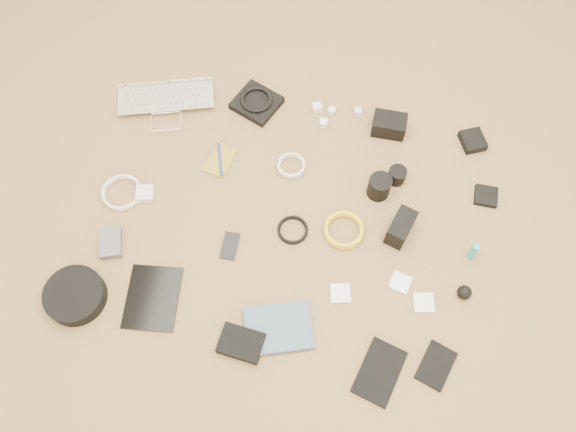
% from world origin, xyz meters
% --- Properties ---
extents(laptop, '(0.42, 0.35, 0.03)m').
position_xyz_m(laptop, '(-0.51, 0.39, 0.01)').
color(laptop, silver).
rests_on(laptop, ground).
extents(headphone_pouch, '(0.21, 0.20, 0.03)m').
position_xyz_m(headphone_pouch, '(-0.18, 0.48, 0.01)').
color(headphone_pouch, black).
rests_on(headphone_pouch, ground).
extents(headphones, '(0.16, 0.16, 0.02)m').
position_xyz_m(headphones, '(-0.18, 0.48, 0.04)').
color(headphones, black).
rests_on(headphones, headphone_pouch).
extents(charger_a, '(0.04, 0.04, 0.03)m').
position_xyz_m(charger_a, '(0.05, 0.49, 0.02)').
color(charger_a, silver).
rests_on(charger_a, ground).
extents(charger_b, '(0.03, 0.03, 0.02)m').
position_xyz_m(charger_b, '(0.11, 0.49, 0.01)').
color(charger_b, silver).
rests_on(charger_b, ground).
extents(charger_c, '(0.03, 0.03, 0.02)m').
position_xyz_m(charger_c, '(0.21, 0.51, 0.01)').
color(charger_c, silver).
rests_on(charger_c, ground).
extents(charger_d, '(0.03, 0.03, 0.03)m').
position_xyz_m(charger_d, '(0.09, 0.43, 0.01)').
color(charger_d, silver).
rests_on(charger_d, ground).
extents(dslr_camera, '(0.12, 0.09, 0.07)m').
position_xyz_m(dslr_camera, '(0.33, 0.45, 0.04)').
color(dslr_camera, black).
rests_on(dslr_camera, ground).
extents(lens_pouch, '(0.11, 0.12, 0.03)m').
position_xyz_m(lens_pouch, '(0.64, 0.45, 0.02)').
color(lens_pouch, black).
rests_on(lens_pouch, ground).
extents(notebook_olive, '(0.11, 0.15, 0.01)m').
position_xyz_m(notebook_olive, '(-0.26, 0.21, 0.00)').
color(notebook_olive, olive).
rests_on(notebook_olive, ground).
extents(pen_blue, '(0.05, 0.14, 0.01)m').
position_xyz_m(pen_blue, '(-0.26, 0.21, 0.01)').
color(pen_blue, '#122C99').
rests_on(pen_blue, notebook_olive).
extents(cable_white_a, '(0.11, 0.11, 0.01)m').
position_xyz_m(cable_white_a, '(-0.00, 0.23, 0.01)').
color(cable_white_a, silver).
rests_on(cable_white_a, ground).
extents(lens_a, '(0.09, 0.09, 0.09)m').
position_xyz_m(lens_a, '(0.32, 0.18, 0.04)').
color(lens_a, black).
rests_on(lens_a, ground).
extents(lens_b, '(0.08, 0.08, 0.06)m').
position_xyz_m(lens_b, '(0.38, 0.24, 0.03)').
color(lens_b, black).
rests_on(lens_b, ground).
extents(card_reader, '(0.08, 0.08, 0.02)m').
position_xyz_m(card_reader, '(0.70, 0.23, 0.01)').
color(card_reader, black).
rests_on(card_reader, ground).
extents(power_brick, '(0.07, 0.07, 0.03)m').
position_xyz_m(power_brick, '(-0.49, 0.02, 0.01)').
color(power_brick, silver).
rests_on(power_brick, ground).
extents(cable_white_b, '(0.15, 0.15, 0.01)m').
position_xyz_m(cable_white_b, '(-0.57, 0.01, 0.01)').
color(cable_white_b, silver).
rests_on(cable_white_b, ground).
extents(cable_black, '(0.13, 0.13, 0.01)m').
position_xyz_m(cable_black, '(0.05, -0.02, 0.00)').
color(cable_black, black).
rests_on(cable_black, ground).
extents(cable_yellow, '(0.16, 0.16, 0.02)m').
position_xyz_m(cable_yellow, '(0.22, 0.00, 0.01)').
color(cable_yellow, gold).
rests_on(cable_yellow, ground).
extents(flash, '(0.10, 0.13, 0.09)m').
position_xyz_m(flash, '(0.41, 0.03, 0.04)').
color(flash, black).
rests_on(flash, ground).
extents(lens_cleaner, '(0.03, 0.03, 0.08)m').
position_xyz_m(lens_cleaner, '(0.65, -0.01, 0.04)').
color(lens_cleaner, teal).
rests_on(lens_cleaner, ground).
extents(battery_charger, '(0.10, 0.13, 0.03)m').
position_xyz_m(battery_charger, '(-0.55, -0.18, 0.02)').
color(battery_charger, '#505155').
rests_on(battery_charger, ground).
extents(tablet, '(0.19, 0.23, 0.01)m').
position_xyz_m(tablet, '(-0.36, -0.34, 0.00)').
color(tablet, black).
rests_on(tablet, ground).
extents(phone, '(0.05, 0.10, 0.01)m').
position_xyz_m(phone, '(-0.15, -0.12, 0.00)').
color(phone, black).
rests_on(phone, ground).
extents(filter_case_left, '(0.08, 0.08, 0.01)m').
position_xyz_m(filter_case_left, '(0.24, -0.22, 0.00)').
color(filter_case_left, silver).
rests_on(filter_case_left, ground).
extents(filter_case_mid, '(0.08, 0.08, 0.01)m').
position_xyz_m(filter_case_mid, '(0.43, -0.15, 0.00)').
color(filter_case_mid, silver).
rests_on(filter_case_mid, ground).
extents(filter_case_right, '(0.08, 0.08, 0.01)m').
position_xyz_m(filter_case_right, '(0.51, -0.20, 0.00)').
color(filter_case_right, silver).
rests_on(filter_case_right, ground).
extents(air_blower, '(0.06, 0.06, 0.05)m').
position_xyz_m(air_blower, '(0.63, -0.15, 0.02)').
color(air_blower, black).
rests_on(air_blower, ground).
extents(headphone_case, '(0.24, 0.24, 0.05)m').
position_xyz_m(headphone_case, '(-0.60, -0.38, 0.03)').
color(headphone_case, black).
rests_on(headphone_case, ground).
extents(drive_case, '(0.15, 0.11, 0.03)m').
position_xyz_m(drive_case, '(-0.04, -0.44, 0.02)').
color(drive_case, black).
rests_on(drive_case, ground).
extents(paperback, '(0.25, 0.21, 0.02)m').
position_xyz_m(paperback, '(0.09, -0.44, 0.01)').
color(paperback, '#3E536A').
rests_on(paperback, ground).
extents(notebook_black_a, '(0.16, 0.21, 0.01)m').
position_xyz_m(notebook_black_a, '(0.39, -0.45, 0.01)').
color(notebook_black_a, black).
rests_on(notebook_black_a, ground).
extents(notebook_black_b, '(0.13, 0.16, 0.01)m').
position_xyz_m(notebook_black_b, '(0.56, -0.40, 0.01)').
color(notebook_black_b, black).
rests_on(notebook_black_b, ground).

